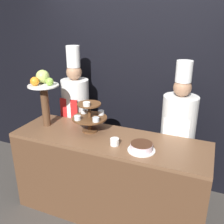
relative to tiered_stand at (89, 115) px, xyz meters
name	(u,v)px	position (x,y,z in m)	size (l,w,h in m)	color
wall_back	(135,77)	(0.25, 0.79, 0.27)	(10.00, 0.06, 2.80)	black
buffet_counter	(108,177)	(0.25, -0.08, -0.66)	(2.04, 0.63, 0.94)	brown
tiered_stand	(89,115)	(0.00, 0.00, 0.00)	(0.37, 0.37, 0.36)	brown
fruit_pedestal	(43,89)	(-0.54, -0.03, 0.24)	(0.33, 0.33, 0.62)	brown
cake_round	(141,147)	(0.64, -0.19, -0.15)	(0.26, 0.26, 0.08)	white
cup_white	(115,142)	(0.37, -0.19, -0.15)	(0.09, 0.09, 0.07)	white
chef_left	(76,111)	(-0.42, 0.42, -0.16)	(0.35, 0.35, 1.79)	black
chef_center_left	(178,131)	(0.88, 0.42, -0.21)	(0.38, 0.38, 1.70)	#38332D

